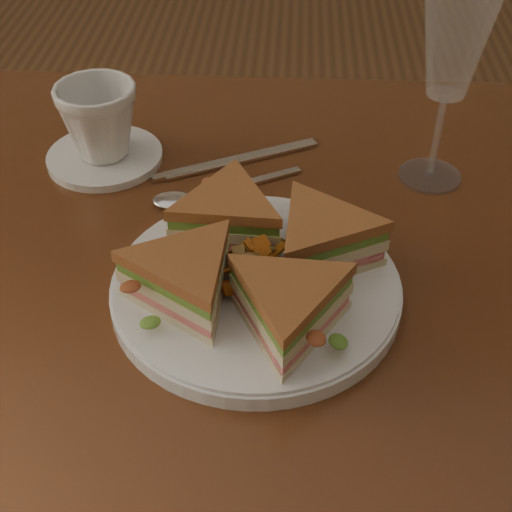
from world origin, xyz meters
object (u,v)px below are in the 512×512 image
(wine_glass, at_px, (454,49))
(saucer, at_px, (105,157))
(table, at_px, (230,319))
(plate, at_px, (256,289))
(knife, at_px, (231,162))
(coffee_cup, at_px, (99,121))
(sandwich_wedges, at_px, (256,260))
(spoon, at_px, (193,197))

(wine_glass, relative_size, saucer, 1.60)
(table, height_order, plate, plate)
(plate, height_order, knife, plate)
(saucer, bearing_deg, plate, -49.08)
(table, relative_size, wine_glass, 5.31)
(saucer, height_order, coffee_cup, coffee_cup)
(table, relative_size, saucer, 8.51)
(plate, bearing_deg, wine_glass, 47.55)
(coffee_cup, bearing_deg, wine_glass, 4.22)
(table, distance_m, sandwich_wedges, 0.16)
(plate, xyz_separation_m, wine_glass, (0.20, 0.21, 0.15))
(wine_glass, bearing_deg, sandwich_wedges, -132.45)
(knife, distance_m, coffee_cup, 0.16)
(coffee_cup, bearing_deg, table, -38.69)
(plate, relative_size, saucer, 1.99)
(saucer, distance_m, coffee_cup, 0.05)
(table, height_order, saucer, saucer)
(table, bearing_deg, coffee_cup, 134.83)
(wine_glass, xyz_separation_m, saucer, (-0.39, 0.02, -0.16))
(plate, bearing_deg, sandwich_wedges, 116.57)
(table, distance_m, plate, 0.13)
(spoon, xyz_separation_m, saucer, (-0.12, 0.08, 0.00))
(table, bearing_deg, knife, 93.41)
(knife, height_order, coffee_cup, coffee_cup)
(sandwich_wedges, distance_m, spoon, 0.18)
(table, bearing_deg, spoon, 117.72)
(table, xyz_separation_m, coffee_cup, (-0.17, 0.17, 0.15))
(wine_glass, bearing_deg, table, -146.54)
(table, xyz_separation_m, wine_glass, (0.23, 0.15, 0.26))
(table, bearing_deg, sandwich_wedges, -62.15)
(spoon, bearing_deg, knife, 36.12)
(spoon, bearing_deg, wine_glass, -15.59)
(plate, height_order, saucer, plate)
(sandwich_wedges, distance_m, knife, 0.24)
(spoon, distance_m, wine_glass, 0.32)
(sandwich_wedges, relative_size, saucer, 2.12)
(spoon, xyz_separation_m, wine_glass, (0.28, 0.06, 0.16))
(sandwich_wedges, relative_size, spoon, 1.78)
(sandwich_wedges, bearing_deg, coffee_cup, 130.92)
(table, xyz_separation_m, sandwich_wedges, (0.03, -0.06, 0.14))
(table, relative_size, plate, 4.28)
(knife, xyz_separation_m, coffee_cup, (-0.16, -0.00, 0.05))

